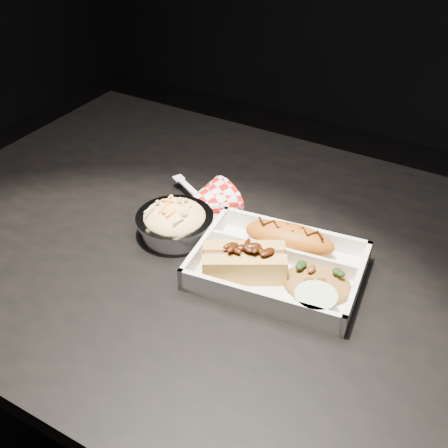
{
  "coord_description": "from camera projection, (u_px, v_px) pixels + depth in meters",
  "views": [
    {
      "loc": [
        0.34,
        -0.63,
        1.32
      ],
      "look_at": [
        -0.01,
        -0.03,
        0.81
      ],
      "focal_mm": 45.0,
      "sensor_mm": 36.0,
      "label": 1
    }
  ],
  "objects": [
    {
      "name": "food_tray",
      "position": [
        278.0,
        269.0,
        0.86
      ],
      "size": [
        0.27,
        0.21,
        0.04
      ],
      "rotation": [
        0.0,
        0.0,
        0.13
      ],
      "color": "silver",
      "rests_on": "dining_table"
    },
    {
      "name": "napkin_fork",
      "position": [
        203.0,
        203.0,
        0.99
      ],
      "size": [
        0.17,
        0.15,
        0.1
      ],
      "rotation": [
        0.0,
        0.0,
        -0.48
      ],
      "color": "red",
      "rests_on": "dining_table"
    },
    {
      "name": "foil_coleslaw_cup",
      "position": [
        175.0,
        221.0,
        0.93
      ],
      "size": [
        0.13,
        0.13,
        0.06
      ],
      "color": "silver",
      "rests_on": "dining_table"
    },
    {
      "name": "fried_rice_mound",
      "position": [
        318.0,
        278.0,
        0.82
      ],
      "size": [
        0.11,
        0.1,
        0.03
      ],
      "primitive_type": "ellipsoid",
      "rotation": [
        0.0,
        0.0,
        0.13
      ],
      "color": "#A0682E",
      "rests_on": "food_tray"
    },
    {
      "name": "fried_pastry",
      "position": [
        289.0,
        238.0,
        0.89
      ],
      "size": [
        0.15,
        0.08,
        0.04
      ],
      "primitive_type": "ellipsoid",
      "rotation": [
        0.0,
        0.0,
        0.13
      ],
      "color": "#B05811",
      "rests_on": "food_tray"
    },
    {
      "name": "hotdog",
      "position": [
        244.0,
        260.0,
        0.84
      ],
      "size": [
        0.14,
        0.11,
        0.06
      ],
      "rotation": [
        0.0,
        0.0,
        0.53
      ],
      "color": "gold",
      "rests_on": "food_tray"
    },
    {
      "name": "cupcake_liner",
      "position": [
        315.0,
        302.0,
        0.78
      ],
      "size": [
        0.06,
        0.06,
        0.03
      ],
      "primitive_type": "cylinder",
      "color": "#B7D4A0",
      "rests_on": "food_tray"
    },
    {
      "name": "dining_table",
      "position": [
        239.0,
        289.0,
        0.97
      ],
      "size": [
        1.2,
        0.8,
        0.75
      ],
      "color": "black",
      "rests_on": "ground"
    }
  ]
}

